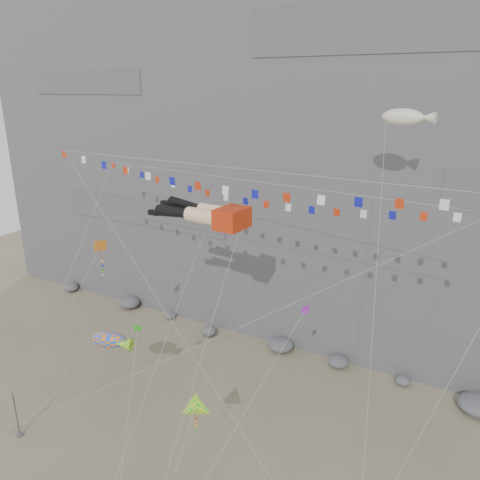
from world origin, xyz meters
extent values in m
plane|color=gray|center=(0.00, 0.00, 0.00)|extent=(120.00, 120.00, 0.00)
cube|color=slate|center=(0.00, 32.00, 25.00)|extent=(80.00, 28.00, 50.00)
cylinder|color=slate|center=(-12.62, -3.93, 1.94)|extent=(0.12, 0.12, 3.89)
cube|color=red|center=(1.26, 4.94, 17.06)|extent=(1.92, 2.51, 1.41)
cylinder|color=#FFCD9F|center=(-0.85, 4.41, 17.06)|extent=(2.46, 1.23, 1.04)
sphere|color=black|center=(-2.03, 4.50, 17.06)|extent=(0.95, 0.95, 0.95)
cone|color=black|center=(-3.44, 4.62, 16.98)|extent=(2.90, 1.10, 0.97)
cube|color=black|center=(-5.32, 4.77, 16.66)|extent=(0.95, 0.49, 0.35)
cylinder|color=#FFCD9F|center=(-0.73, 5.81, 17.06)|extent=(2.46, 1.23, 1.04)
sphere|color=black|center=(-1.92, 5.91, 17.06)|extent=(0.95, 0.95, 0.95)
cone|color=black|center=(-3.32, 6.02, 17.20)|extent=(2.92, 1.10, 1.04)
cube|color=black|center=(-5.21, 6.18, 17.09)|extent=(0.95, 0.49, 0.35)
cylinder|color=gray|center=(2.00, -1.81, 8.56)|extent=(0.03, 0.03, 21.77)
cylinder|color=gray|center=(-6.67, 2.93, 9.35)|extent=(0.03, 0.03, 27.40)
cube|color=slate|center=(-13.84, -4.13, 0.05)|extent=(0.16, 0.16, 0.10)
cylinder|color=gray|center=(7.55, 0.10, 10.43)|extent=(0.03, 0.03, 23.79)
cylinder|color=gray|center=(-11.16, -0.72, 7.04)|extent=(0.03, 0.03, 16.18)
cube|color=slate|center=(-13.20, -4.26, 0.05)|extent=(0.16, 0.16, 0.10)
cylinder|color=gray|center=(-10.79, -1.43, 3.46)|extent=(0.03, 0.03, 10.79)
cube|color=slate|center=(-13.63, -4.50, 0.05)|extent=(0.16, 0.16, 0.10)
cylinder|color=gray|center=(11.78, 4.99, 11.83)|extent=(0.03, 0.03, 27.86)
cylinder|color=gray|center=(-1.77, 0.27, 8.14)|extent=(0.03, 0.03, 20.60)
cylinder|color=gray|center=(5.02, -0.93, 6.06)|extent=(0.03, 0.03, 16.04)
cylinder|color=gray|center=(-2.53, -2.56, 4.59)|extent=(0.03, 0.03, 12.00)
camera|label=1|loc=(16.47, -21.58, 25.56)|focal=35.00mm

